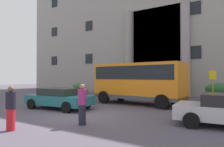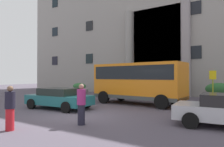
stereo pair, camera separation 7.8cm
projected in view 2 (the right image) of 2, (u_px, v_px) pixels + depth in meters
The scene contains 12 objects.
ground_plane at pixel (78, 117), 10.37m from camera, with size 80.00×64.00×0.12m, color #514955.
office_building_facade at pixel (174, 14), 25.22m from camera, with size 40.80×9.71×19.53m.
orange_minibus at pixel (138, 80), 14.61m from camera, with size 6.61×2.96×2.90m.
bus_stop_sign at pixel (213, 84), 13.92m from camera, with size 0.44×0.08×2.39m.
hedge_planter_west at pixel (219, 92), 16.20m from camera, with size 2.12×0.84×1.47m.
hedge_planter_far_east at pixel (79, 88), 23.88m from camera, with size 1.93×0.99×1.20m.
hedge_planter_entrance_left at pixel (169, 90), 18.71m from camera, with size 1.93×0.73×1.56m.
hedge_planter_far_west at pixel (122, 88), 21.50m from camera, with size 1.83×0.82×1.66m.
parked_compact_extra at pixel (59, 98), 12.59m from camera, with size 4.18×2.29×1.26m.
motorcycle_near_kerb at pixel (211, 107), 10.17m from camera, with size 2.04×0.55×0.89m.
pedestrian_woman_with_bag at pixel (81, 104), 8.40m from camera, with size 0.36×0.36×1.68m.
pedestrian_man_red_shirt at pixel (10, 108), 7.51m from camera, with size 0.36×0.36×1.64m.
Camera 2 is at (7.06, -7.83, 2.00)m, focal length 32.76 mm.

